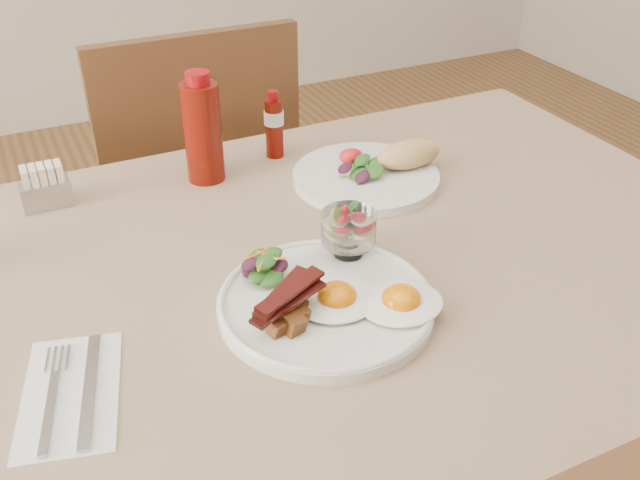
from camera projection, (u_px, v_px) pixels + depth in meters
table at (318, 311)px, 1.06m from camera, size 1.33×0.88×0.75m
chair_far at (194, 196)px, 1.64m from camera, size 0.42×0.42×0.93m
main_plate at (326, 304)px, 0.92m from camera, size 0.28×0.28×0.02m
fried_eggs at (369, 299)px, 0.90m from camera, size 0.19×0.15×0.03m
bacon_potato_pile at (287, 307)px, 0.86m from camera, size 0.11×0.08×0.05m
side_salad at (266, 267)px, 0.94m from camera, size 0.07×0.07×0.04m
fruit_cup at (349, 228)px, 0.98m from camera, size 0.08×0.08×0.08m
second_plate at (376, 170)px, 1.21m from camera, size 0.27×0.25×0.06m
ketchup_bottle at (203, 130)px, 1.18m from camera, size 0.07×0.07×0.19m
hot_sauce_bottle at (274, 125)px, 1.27m from camera, size 0.04×0.04×0.12m
sugar_caddy at (45, 188)px, 1.13m from camera, size 0.08×0.04×0.07m
napkin_cutlery at (72, 393)px, 0.79m from camera, size 0.15×0.21×0.01m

